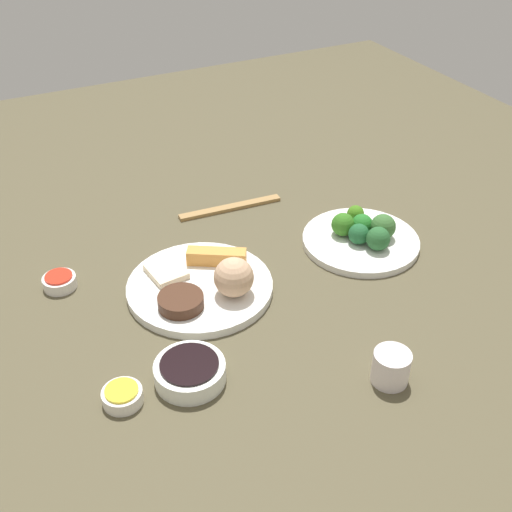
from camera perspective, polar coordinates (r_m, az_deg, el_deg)
name	(u,v)px	position (r m, az deg, el deg)	size (l,w,h in m)	color
tabletop	(224,282)	(1.20, -2.92, -2.39)	(2.20, 2.20, 0.02)	brown
main_plate	(200,287)	(1.16, -5.07, -2.80)	(0.27, 0.27, 0.02)	white
rice_scoop	(234,277)	(1.11, -2.01, -1.92)	(0.07, 0.07, 0.07)	tan
spring_roll	(216,257)	(1.20, -3.59, -0.07)	(0.11, 0.03, 0.03)	gold
crab_rangoon_wonton	(166,272)	(1.18, -8.08, -1.41)	(0.07, 0.06, 0.01)	beige
stir_fry_heap	(181,301)	(1.10, -6.79, -4.07)	(0.08, 0.08, 0.02)	#412416
broccoli_plate	(361,241)	(1.30, 9.39, 1.34)	(0.23, 0.23, 0.01)	white
broccoli_floret_0	(362,225)	(1.29, 9.52, 2.79)	(0.04, 0.04, 0.04)	#226E25
broccoli_floret_1	(378,239)	(1.25, 10.94, 1.54)	(0.05, 0.05, 0.05)	#265C2D
broccoli_floret_2	(343,224)	(1.29, 7.84, 2.83)	(0.05, 0.05, 0.05)	#316F1E
broccoli_floret_3	(383,227)	(1.29, 11.36, 2.60)	(0.05, 0.05, 0.05)	#37662F
broccoli_floret_4	(359,234)	(1.27, 9.24, 1.97)	(0.04, 0.04, 0.04)	#1F5A2F
broccoli_floret_5	(356,214)	(1.33, 8.95, 3.77)	(0.04, 0.04, 0.04)	#3D7419
soy_sauce_bowl	(190,372)	(0.99, -5.97, -10.37)	(0.11, 0.11, 0.03)	white
soy_sauce_bowl_liquid	(189,364)	(0.98, -6.03, -9.66)	(0.09, 0.09, 0.00)	black
sauce_ramekin_sweet_and_sour	(60,282)	(1.22, -17.26, -2.26)	(0.06, 0.06, 0.02)	white
sauce_ramekin_sweet_and_sour_liquid	(58,276)	(1.21, -17.36, -1.77)	(0.05, 0.05, 0.00)	red
sauce_ramekin_hot_mustard	(123,396)	(0.98, -11.93, -12.28)	(0.06, 0.06, 0.02)	white
sauce_ramekin_hot_mustard_liquid	(121,390)	(0.97, -12.02, -11.76)	(0.05, 0.05, 0.00)	yellow
teacup	(391,367)	(1.00, 12.05, -9.78)	(0.06, 0.06, 0.05)	white
chopsticks_pair	(230,208)	(1.39, -2.32, 4.38)	(0.23, 0.02, 0.01)	#A07946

